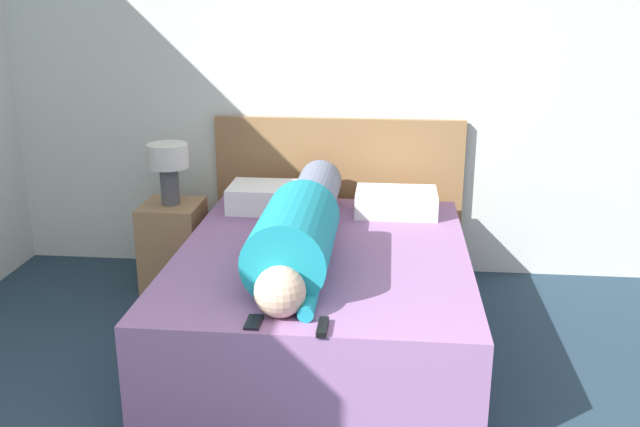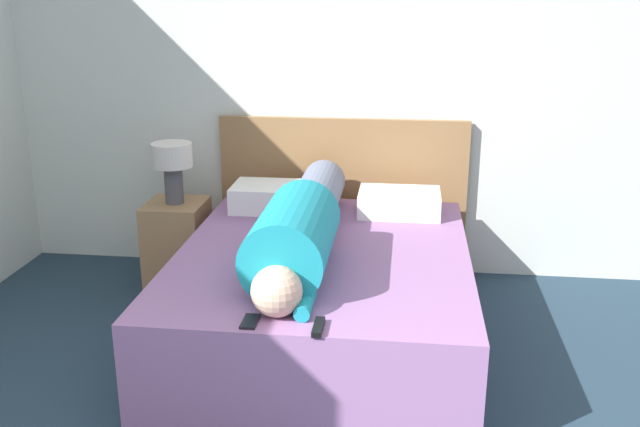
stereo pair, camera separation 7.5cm
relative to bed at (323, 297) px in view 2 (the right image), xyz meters
The scene contains 10 objects.
wall_back 1.54m from the bed, 91.52° to the left, with size 5.56×0.06×2.60m.
bed is the anchor object (origin of this frame).
headboard 1.11m from the bed, 90.00° to the left, with size 1.64×0.04×1.05m.
nightstand 1.24m from the bed, 146.27° to the left, with size 0.37×0.39×0.56m.
table_lamp 1.35m from the bed, 146.27° to the left, with size 0.25×0.25×0.38m.
person_lying 0.45m from the bed, 139.39° to the right, with size 0.38×1.83×0.38m.
pillow_near_headboard 0.87m from the bed, 119.15° to the left, with size 0.52×0.35×0.16m.
pillow_second 0.86m from the bed, 61.11° to the left, with size 0.49×0.35×0.14m.
tv_remote 0.95m from the bed, 84.52° to the right, with size 0.04×0.15×0.02m.
cell_phone 0.94m from the bed, 102.80° to the right, with size 0.06×0.13×0.01m.
Camera 2 is at (0.44, -1.15, 1.85)m, focal length 40.00 mm.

